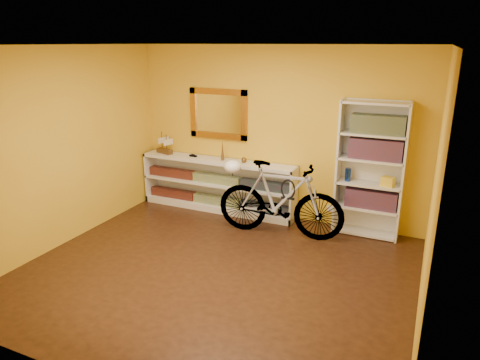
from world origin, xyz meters
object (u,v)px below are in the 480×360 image
at_px(console_unit, 217,185).
at_px(bookcase, 370,170).
at_px(helmet, 233,167).
at_px(bicycle, 280,199).

relative_size(console_unit, bookcase, 1.37).
xyz_separation_m(bookcase, helmet, (-1.80, -0.61, -0.00)).
distance_m(bicycle, helmet, 0.81).
relative_size(bookcase, bicycle, 1.04).
distance_m(bookcase, bicycle, 1.30).
height_order(bookcase, bicycle, bookcase).
bearing_deg(bicycle, bookcase, -69.17).
bearing_deg(bookcase, bicycle, -153.78).
relative_size(console_unit, bicycle, 1.42).
height_order(console_unit, bookcase, bookcase).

